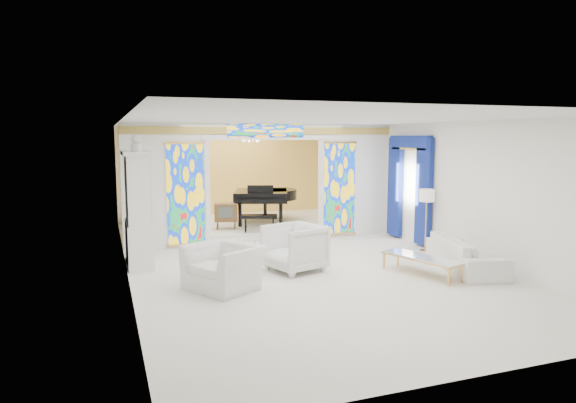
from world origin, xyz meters
name	(u,v)px	position (x,y,z in m)	size (l,w,h in m)	color
floor	(293,258)	(0.00, 0.00, 0.00)	(12.00, 12.00, 0.00)	white
ceiling	(293,121)	(0.00, 0.00, 3.00)	(7.00, 12.00, 0.02)	silver
wall_back	(229,173)	(0.00, 6.00, 1.50)	(7.00, 0.02, 3.00)	white
wall_front	(485,246)	(0.00, -6.00, 1.50)	(7.00, 0.02, 3.00)	white
wall_left	(124,197)	(-3.50, 0.00, 1.50)	(0.02, 12.00, 3.00)	white
wall_right	(429,186)	(3.50, 0.00, 1.50)	(0.02, 12.00, 3.00)	white
partition_wall	(265,177)	(0.00, 2.00, 1.65)	(7.00, 0.22, 3.00)	white
stained_glass_left	(186,194)	(-2.03, 1.89, 1.30)	(0.90, 0.04, 2.40)	gold
stained_glass_right	(339,189)	(2.03, 1.89, 1.30)	(0.90, 0.04, 2.40)	gold
stained_glass_transom	(266,131)	(0.00, 1.89, 2.82)	(2.00, 0.04, 0.34)	gold
alcove_platform	(244,225)	(0.00, 4.10, 0.09)	(6.80, 3.80, 0.18)	white
gold_curtain_back	(230,173)	(0.00, 5.88, 1.50)	(6.70, 0.10, 2.90)	#EFB753
chandelier	(251,141)	(0.20, 4.00, 2.55)	(0.48, 0.48, 0.30)	gold
blue_drapes	(409,180)	(3.40, 0.70, 1.58)	(0.14, 1.85, 2.65)	navy
china_cabinet	(138,209)	(-3.22, 0.60, 1.17)	(0.56, 1.46, 2.72)	white
armchair_left	(223,267)	(-1.94, -1.72, 0.39)	(1.19, 1.04, 0.78)	white
armchair_right	(294,248)	(-0.34, -1.01, 0.47)	(1.00, 1.03, 0.94)	white
sofa	(466,254)	(2.95, -2.10, 0.33)	(2.23, 0.87, 0.65)	white
side_table	(256,260)	(-1.20, -1.21, 0.34)	(0.47, 0.47, 0.52)	white
vase	(256,245)	(-1.20, -1.21, 0.62)	(0.18, 0.18, 0.19)	white
coffee_table	(422,258)	(1.87, -2.16, 0.34)	(0.98, 1.74, 0.37)	silver
floor_lamp	(427,198)	(3.19, -0.38, 1.25)	(0.45, 0.45, 1.46)	gold
grand_piano	(266,196)	(0.60, 3.88, 0.95)	(2.36, 2.98, 1.14)	black
tv_console	(226,212)	(-0.78, 3.11, 0.63)	(0.69, 0.56, 0.70)	brown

